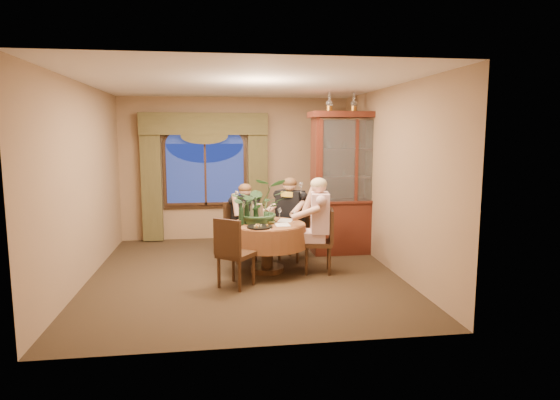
{
  "coord_description": "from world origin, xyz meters",
  "views": [
    {
      "loc": [
        -0.42,
        -6.85,
        2.08
      ],
      "look_at": [
        0.55,
        0.04,
        1.1
      ],
      "focal_mm": 30.0,
      "sensor_mm": 36.0,
      "label": 1
    }
  ],
  "objects": [
    {
      "name": "chair_back_right",
      "position": [
        0.86,
        0.67,
        0.48
      ],
      "size": [
        0.59,
        0.59,
        0.96
      ],
      "primitive_type": "cube",
      "rotation": [
        0.0,
        0.0,
        -3.83
      ],
      "color": "black",
      "rests_on": "floor"
    },
    {
      "name": "wine_glass_person_back",
      "position": [
        0.2,
        0.42,
        0.84
      ],
      "size": [
        0.07,
        0.07,
        0.18
      ],
      "primitive_type": null,
      "color": "silver",
      "rests_on": "dining_table"
    },
    {
      "name": "cheese_platter",
      "position": [
        0.21,
        -0.29,
        0.76
      ],
      "size": [
        0.37,
        0.37,
        0.02
      ],
      "primitive_type": "cylinder",
      "color": "black",
      "rests_on": "dining_table"
    },
    {
      "name": "floor",
      "position": [
        0.0,
        0.0,
        0.0
      ],
      "size": [
        5.0,
        5.0,
        0.0
      ],
      "primitive_type": "plane",
      "color": "black",
      "rests_on": "ground"
    },
    {
      "name": "drapery_right",
      "position": [
        0.43,
        2.38,
        1.18
      ],
      "size": [
        0.38,
        0.14,
        2.32
      ],
      "primitive_type": "cube",
      "color": "#464121",
      "rests_on": "floor"
    },
    {
      "name": "oil_lamp_center",
      "position": [
        1.96,
        1.03,
        2.63
      ],
      "size": [
        0.11,
        0.11,
        0.34
      ],
      "primitive_type": null,
      "color": "#A5722D",
      "rests_on": "china_cabinet"
    },
    {
      "name": "wine_bottle_4",
      "position": [
        0.01,
        0.14,
        0.92
      ],
      "size": [
        0.07,
        0.07,
        0.33
      ],
      "primitive_type": "cylinder",
      "color": "tan",
      "rests_on": "dining_table"
    },
    {
      "name": "wine_glass_person_pink",
      "position": [
        0.75,
        -0.02,
        0.84
      ],
      "size": [
        0.07,
        0.07,
        0.18
      ],
      "primitive_type": null,
      "color": "silver",
      "rests_on": "dining_table"
    },
    {
      "name": "ceiling",
      "position": [
        0.0,
        0.0,
        2.8
      ],
      "size": [
        5.0,
        5.0,
        0.0
      ],
      "primitive_type": "plane",
      "rotation": [
        3.14,
        0.0,
        0.0
      ],
      "color": "white",
      "rests_on": "wall_back"
    },
    {
      "name": "wine_bottle_2",
      "position": [
        -0.04,
        -0.06,
        0.92
      ],
      "size": [
        0.07,
        0.07,
        0.33
      ],
      "primitive_type": "cylinder",
      "color": "black",
      "rests_on": "dining_table"
    },
    {
      "name": "wall_right",
      "position": [
        2.25,
        0.0,
        1.4
      ],
      "size": [
        0.0,
        5.0,
        5.0
      ],
      "primitive_type": "plane",
      "rotation": [
        1.57,
        0.0,
        -1.57
      ],
      "color": "#886C4F",
      "rests_on": "ground"
    },
    {
      "name": "drapery_left",
      "position": [
        -1.63,
        2.38,
        1.18
      ],
      "size": [
        0.38,
        0.14,
        2.32
      ],
      "primitive_type": "cube",
      "color": "#464121",
      "rests_on": "floor"
    },
    {
      "name": "arched_transom",
      "position": [
        -0.6,
        2.43,
        2.08
      ],
      "size": [
        1.6,
        0.06,
        0.44
      ],
      "primitive_type": null,
      "color": "navy",
      "rests_on": "wall_back"
    },
    {
      "name": "tasting_paper_0",
      "position": [
        0.56,
        -0.12,
        0.75
      ],
      "size": [
        0.21,
        0.3,
        0.0
      ],
      "primitive_type": "cube",
      "rotation": [
        0.0,
        0.0,
        0.01
      ],
      "color": "white",
      "rests_on": "dining_table"
    },
    {
      "name": "chair_right",
      "position": [
        1.1,
        -0.1,
        0.48
      ],
      "size": [
        0.49,
        0.49,
        0.96
      ],
      "primitive_type": "cube",
      "rotation": [
        0.0,
        0.0,
        1.38
      ],
      "color": "black",
      "rests_on": "floor"
    },
    {
      "name": "stoneware_vase",
      "position": [
        0.24,
        0.12,
        0.89
      ],
      "size": [
        0.15,
        0.15,
        0.29
      ],
      "primitive_type": null,
      "color": "#93735C",
      "rests_on": "dining_table"
    },
    {
      "name": "wine_bottle_3",
      "position": [
        0.18,
        0.0,
        0.92
      ],
      "size": [
        0.07,
        0.07,
        0.33
      ],
      "primitive_type": "cylinder",
      "color": "black",
      "rests_on": "dining_table"
    },
    {
      "name": "wine_bottle_5",
      "position": [
        0.04,
        0.01,
        0.92
      ],
      "size": [
        0.07,
        0.07,
        0.33
      ],
      "primitive_type": "cylinder",
      "color": "black",
      "rests_on": "dining_table"
    },
    {
      "name": "tasting_paper_1",
      "position": [
        0.66,
        0.22,
        0.75
      ],
      "size": [
        0.29,
        0.35,
        0.0
      ],
      "primitive_type": "cube",
      "rotation": [
        0.0,
        0.0,
        -0.31
      ],
      "color": "white",
      "rests_on": "dining_table"
    },
    {
      "name": "chair_front_left",
      "position": [
        -0.15,
        -0.61,
        0.48
      ],
      "size": [
        0.59,
        0.59,
        0.96
      ],
      "primitive_type": "cube",
      "rotation": [
        0.0,
        0.0,
        -0.65
      ],
      "color": "black",
      "rests_on": "floor"
    },
    {
      "name": "person_scarf",
      "position": [
        0.81,
        0.67,
        0.69
      ],
      "size": [
        0.67,
        0.66,
        1.39
      ],
      "primitive_type": null,
      "rotation": [
        0.0,
        0.0,
        -3.77
      ],
      "color": "black",
      "rests_on": "floor"
    },
    {
      "name": "centerpiece_plant",
      "position": [
        0.25,
        0.18,
        1.33
      ],
      "size": [
        0.87,
        0.97,
        0.75
      ],
      "primitive_type": "imported",
      "color": "#2E512D",
      "rests_on": "dining_table"
    },
    {
      "name": "wine_bottle_1",
      "position": [
        0.06,
        0.23,
        0.92
      ],
      "size": [
        0.07,
        0.07,
        0.33
      ],
      "primitive_type": "cylinder",
      "color": "black",
      "rests_on": "dining_table"
    },
    {
      "name": "chair_back",
      "position": [
        -0.0,
        0.73,
        0.48
      ],
      "size": [
        0.56,
        0.56,
        0.96
      ],
      "primitive_type": "cube",
      "rotation": [
        0.0,
        0.0,
        -2.67
      ],
      "color": "black",
      "rests_on": "floor"
    },
    {
      "name": "window",
      "position": [
        -0.6,
        2.43,
        1.3
      ],
      "size": [
        1.62,
        0.1,
        1.32
      ],
      "primitive_type": null,
      "color": "navy",
      "rests_on": "wall_back"
    },
    {
      "name": "person_back",
      "position": [
        0.06,
        0.79,
        0.64
      ],
      "size": [
        0.58,
        0.56,
        1.28
      ],
      "primitive_type": null,
      "rotation": [
        0.0,
        0.0,
        -2.78
      ],
      "color": "black",
      "rests_on": "floor"
    },
    {
      "name": "china_cabinet",
      "position": [
        1.96,
        1.03,
        1.23
      ],
      "size": [
        1.52,
        0.6,
        2.46
      ],
      "primitive_type": "cube",
      "color": "#3C140D",
      "rests_on": "floor"
    },
    {
      "name": "tasting_paper_2",
      "position": [
        0.26,
        -0.27,
        0.75
      ],
      "size": [
        0.23,
        0.31,
        0.0
      ],
      "primitive_type": "cube",
      "rotation": [
        0.0,
        0.0,
        -0.06
      ],
      "color": "white",
      "rests_on": "dining_table"
    },
    {
      "name": "olive_bowl",
      "position": [
        0.39,
        0.0,
        0.78
      ],
      "size": [
        0.16,
        0.16,
        0.05
      ],
      "primitive_type": "imported",
      "color": "#465126",
      "rests_on": "dining_table"
    },
    {
      "name": "oil_lamp_right",
      "position": [
        2.39,
        1.03,
        2.63
      ],
      "size": [
        0.11,
        0.11,
        0.34
      ],
      "primitive_type": null,
      "color": "#A5722D",
      "rests_on": "china_cabinet"
    },
    {
      "name": "wine_glass_person_scarf",
      "position": [
        0.59,
        0.37,
        0.84
      ],
      "size": [
        0.07,
        0.07,
        0.18
      ],
      "primitive_type": null,
      "color": "silver",
      "rests_on": "dining_table"
    },
    {
      "name": "swag_valance",
      "position": [
        -0.6,
        2.35,
        2.28
      ],
      "size": [
        2.45,
        0.16,
        0.42
      ],
      "primitive_type": null,
      "color": "#464121",
      "rests_on": "wall_back"
    },
    {
      "name": "person_pink",
      "position": [
        1.14,
        -0.09,
        0.72
      ],
      "size": [
        0.55,
        0.59,
        1.45
      ],
      "primitive_type": null,
      "rotation": [
        0.0,
        0.0,
        1.41
      ],
      "color": "#CAA4A4",
      "rests_on": "floor"
    },
    {
      "name": "oil_lamp_left",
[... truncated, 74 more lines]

